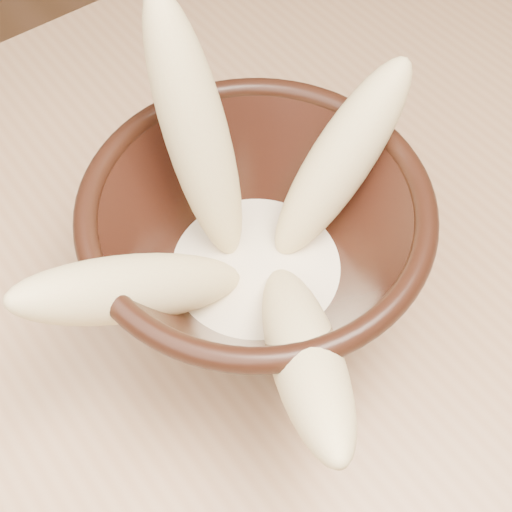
% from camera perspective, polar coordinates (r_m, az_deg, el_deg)
% --- Properties ---
extents(table, '(1.20, 0.80, 0.75)m').
position_cam_1_polar(table, '(0.60, 3.21, -7.22)').
color(table, tan).
rests_on(table, ground).
extents(bowl, '(0.22, 0.22, 0.12)m').
position_cam_1_polar(bowl, '(0.47, 0.00, 0.71)').
color(bowl, black).
rests_on(bowl, table).
extents(milk_puddle, '(0.13, 0.13, 0.02)m').
position_cam_1_polar(milk_puddle, '(0.50, 0.00, -1.26)').
color(milk_puddle, '#F4E5C4').
rests_on(milk_puddle, bowl).
extents(banana_upright, '(0.05, 0.12, 0.19)m').
position_cam_1_polar(banana_upright, '(0.45, -4.79, 9.72)').
color(banana_upright, '#E4C587').
rests_on(banana_upright, bowl).
extents(banana_left, '(0.16, 0.05, 0.13)m').
position_cam_1_polar(banana_left, '(0.43, -9.45, -2.53)').
color(banana_left, '#E4C587').
rests_on(banana_left, bowl).
extents(banana_right, '(0.14, 0.05, 0.14)m').
position_cam_1_polar(banana_right, '(0.48, 6.73, 7.54)').
color(banana_right, '#E4C587').
rests_on(banana_right, bowl).
extents(banana_front, '(0.12, 0.18, 0.13)m').
position_cam_1_polar(banana_front, '(0.41, 3.81, -7.59)').
color(banana_front, '#E4C587').
rests_on(banana_front, bowl).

